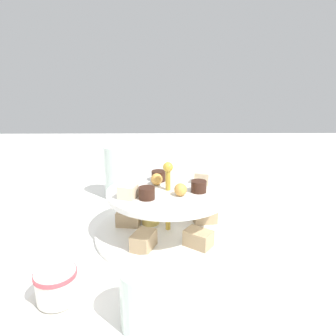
{
  "coord_description": "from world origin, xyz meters",
  "views": [
    {
      "loc": [
        0.01,
        0.56,
        0.3
      ],
      "look_at": [
        0.0,
        0.0,
        0.14
      ],
      "focal_mm": 32.43,
      "sensor_mm": 36.0,
      "label": 1
    }
  ],
  "objects": [
    {
      "name": "tiered_serving_stand",
      "position": [
        0.0,
        -0.0,
        0.04
      ],
      "size": [
        0.29,
        0.29,
        0.15
      ],
      "color": "white",
      "rests_on": "ground_plane"
    },
    {
      "name": "ground_plane",
      "position": [
        0.0,
        0.0,
        0.0
      ],
      "size": [
        2.4,
        2.4,
        0.0
      ],
      "primitive_type": "plane",
      "color": "white"
    },
    {
      "name": "butter_knife_left",
      "position": [
        -0.22,
        -0.2,
        0.0
      ],
      "size": [
        0.13,
        0.13,
        0.0
      ],
      "primitive_type": "cube",
      "rotation": [
        0.0,
        0.0,
        5.53
      ],
      "color": "silver",
      "rests_on": "ground_plane"
    },
    {
      "name": "teacup_with_saucer",
      "position": [
        0.16,
        0.2,
        0.02
      ],
      "size": [
        0.09,
        0.09,
        0.05
      ],
      "color": "white",
      "rests_on": "ground_plane"
    },
    {
      "name": "butter_knife_right",
      "position": [
        0.29,
        0.03,
        0.0
      ],
      "size": [
        0.04,
        0.17,
        0.0
      ],
      "primitive_type": "cube",
      "rotation": [
        0.0,
        0.0,
        7.99
      ],
      "color": "silver",
      "rests_on": "ground_plane"
    },
    {
      "name": "water_glass_short_left",
      "position": [
        0.03,
        0.24,
        0.04
      ],
      "size": [
        0.06,
        0.06,
        0.08
      ],
      "primitive_type": "cylinder",
      "color": "silver",
      "rests_on": "ground_plane"
    },
    {
      "name": "water_glass_tall_right",
      "position": [
        0.13,
        -0.2,
        0.07
      ],
      "size": [
        0.07,
        0.07,
        0.14
      ],
      "primitive_type": "cylinder",
      "color": "silver",
      "rests_on": "ground_plane"
    }
  ]
}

